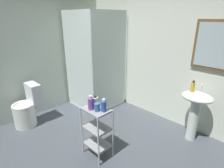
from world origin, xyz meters
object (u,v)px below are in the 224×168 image
(storage_cart, at_px, (97,129))
(conditioner_bottle_purple, at_px, (91,103))
(shampoo_bottle_blue, at_px, (104,106))
(hand_soap_bottle, at_px, (193,87))
(lotion_bottle_white, at_px, (95,102))
(pedestal_sink, at_px, (195,107))
(rinse_cup, at_px, (97,107))
(toilet, at_px, (27,109))
(shower_stall, at_px, (96,86))

(storage_cart, distance_m, conditioner_bottle_purple, 0.39)
(shampoo_bottle_blue, bearing_deg, storage_cart, -164.02)
(conditioner_bottle_purple, relative_size, shampoo_bottle_blue, 1.14)
(hand_soap_bottle, bearing_deg, conditioner_bottle_purple, -119.09)
(storage_cart, bearing_deg, lotion_bottle_white, 148.86)
(pedestal_sink, distance_m, conditioner_bottle_purple, 1.62)
(rinse_cup, bearing_deg, hand_soap_bottle, 63.42)
(storage_cart, xyz_separation_m, conditioner_bottle_purple, (-0.04, -0.05, 0.39))
(rinse_cup, bearing_deg, shampoo_bottle_blue, 37.98)
(conditioner_bottle_purple, bearing_deg, toilet, -166.78)
(toilet, height_order, hand_soap_bottle, hand_soap_bottle)
(shampoo_bottle_blue, relative_size, lotion_bottle_white, 1.03)
(toilet, xyz_separation_m, lotion_bottle_white, (1.44, 0.42, 0.50))
(shower_stall, relative_size, hand_soap_bottle, 11.33)
(conditioner_bottle_purple, height_order, shampoo_bottle_blue, conditioner_bottle_purple)
(pedestal_sink, distance_m, storage_cart, 1.54)
(pedestal_sink, distance_m, hand_soap_bottle, 0.32)
(shampoo_bottle_blue, bearing_deg, shower_stall, 143.91)
(conditioner_bottle_purple, relative_size, rinse_cup, 1.84)
(hand_soap_bottle, height_order, conditioner_bottle_purple, hand_soap_bottle)
(shower_stall, relative_size, toilet, 2.63)
(shower_stall, height_order, shampoo_bottle_blue, shower_stall)
(shower_stall, bearing_deg, lotion_bottle_white, -39.90)
(shower_stall, height_order, hand_soap_bottle, shower_stall)
(hand_soap_bottle, distance_m, rinse_cup, 1.49)
(shower_stall, bearing_deg, storage_cart, -39.52)
(toilet, relative_size, rinse_cup, 7.20)
(lotion_bottle_white, relative_size, rinse_cup, 1.57)
(pedestal_sink, relative_size, conditioner_bottle_purple, 4.17)
(hand_soap_bottle, xyz_separation_m, shampoo_bottle_blue, (-0.60, -1.27, -0.07))
(shower_stall, bearing_deg, shampoo_bottle_blue, -36.09)
(lotion_bottle_white, bearing_deg, shampoo_bottle_blue, -0.85)
(shampoo_bottle_blue, bearing_deg, conditioner_bottle_purple, -152.84)
(toilet, height_order, shampoo_bottle_blue, shampoo_bottle_blue)
(shower_stall, distance_m, shampoo_bottle_blue, 1.67)
(shower_stall, xyz_separation_m, shampoo_bottle_blue, (1.32, -0.96, 0.35))
(toilet, distance_m, rinse_cup, 1.66)
(toilet, bearing_deg, storage_cart, 14.59)
(lotion_bottle_white, bearing_deg, storage_cart, -31.14)
(pedestal_sink, height_order, rinse_cup, rinse_cup)
(shower_stall, xyz_separation_m, conditioner_bottle_purple, (1.16, -1.04, 0.36))
(conditioner_bottle_purple, bearing_deg, pedestal_sink, 58.29)
(storage_cart, bearing_deg, conditioner_bottle_purple, -132.32)
(shower_stall, distance_m, hand_soap_bottle, 1.99)
(toilet, distance_m, hand_soap_bottle, 2.84)
(storage_cart, bearing_deg, shower_stall, 140.48)
(rinse_cup, bearing_deg, pedestal_sink, 60.60)
(pedestal_sink, bearing_deg, conditioner_bottle_purple, -121.71)
(conditioner_bottle_purple, bearing_deg, shower_stall, 138.08)
(conditioner_bottle_purple, relative_size, lotion_bottle_white, 1.17)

